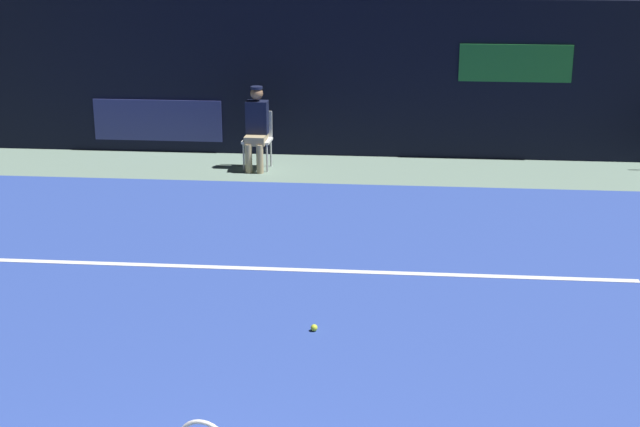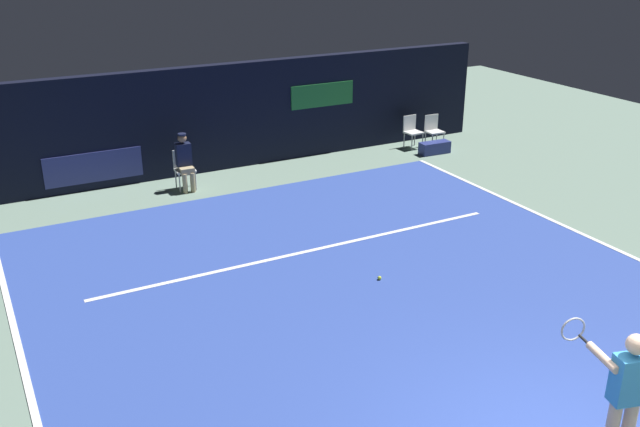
# 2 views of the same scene
# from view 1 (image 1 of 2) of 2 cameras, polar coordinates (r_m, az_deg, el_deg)

# --- Properties ---
(ground_plane) EXTENTS (31.40, 31.40, 0.00)m
(ground_plane) POSITION_cam_1_polar(r_m,az_deg,el_deg) (8.98, -4.17, -8.00)
(ground_plane) COLOR slate
(court_surface) EXTENTS (10.37, 10.99, 0.01)m
(court_surface) POSITION_cam_1_polar(r_m,az_deg,el_deg) (8.97, -4.17, -7.97)
(court_surface) COLOR #2D479E
(court_surface) RESTS_ON ground
(line_service) EXTENTS (8.09, 0.10, 0.01)m
(line_service) POSITION_cam_1_polar(r_m,az_deg,el_deg) (10.71, -2.55, -3.43)
(line_service) COLOR white
(line_service) RESTS_ON court_surface
(back_wall) EXTENTS (15.79, 0.33, 2.60)m
(back_wall) POSITION_cam_1_polar(r_m,az_deg,el_deg) (15.63, 0.03, 8.34)
(back_wall) COLOR black
(back_wall) RESTS_ON ground
(line_judge_on_chair) EXTENTS (0.46, 0.54, 1.32)m
(line_judge_on_chair) POSITION_cam_1_polar(r_m,az_deg,el_deg) (14.78, -3.90, 5.31)
(line_judge_on_chair) COLOR white
(line_judge_on_chair) RESTS_ON ground
(tennis_ball) EXTENTS (0.07, 0.07, 0.07)m
(tennis_ball) POSITION_cam_1_polar(r_m,az_deg,el_deg) (9.18, -0.36, -7.00)
(tennis_ball) COLOR #CCE033
(tennis_ball) RESTS_ON court_surface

